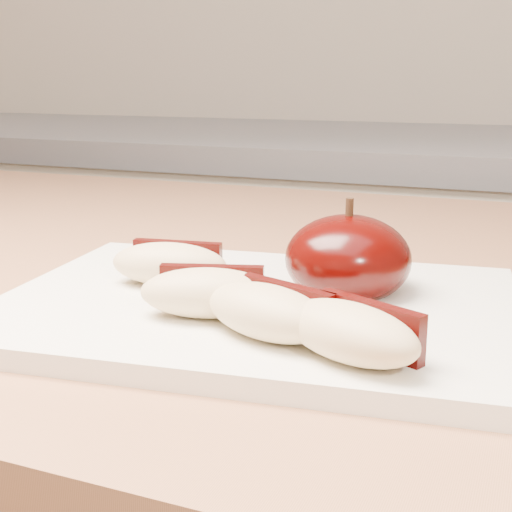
% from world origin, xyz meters
% --- Properties ---
extents(back_cabinet, '(2.40, 0.62, 0.94)m').
position_xyz_m(back_cabinet, '(0.00, 1.20, 0.47)').
color(back_cabinet, silver).
rests_on(back_cabinet, ground).
extents(cutting_board, '(0.31, 0.25, 0.01)m').
position_xyz_m(cutting_board, '(0.07, 0.36, 0.91)').
color(cutting_board, silver).
rests_on(cutting_board, island_counter).
extents(apple_half, '(0.08, 0.08, 0.06)m').
position_xyz_m(apple_half, '(0.11, 0.40, 0.93)').
color(apple_half, black).
rests_on(apple_half, cutting_board).
extents(apple_wedge_a, '(0.08, 0.05, 0.03)m').
position_xyz_m(apple_wedge_a, '(0.01, 0.37, 0.92)').
color(apple_wedge_a, '#D4B786').
rests_on(apple_wedge_a, cutting_board).
extents(apple_wedge_b, '(0.08, 0.05, 0.03)m').
position_xyz_m(apple_wedge_b, '(0.05, 0.32, 0.92)').
color(apple_wedge_b, '#D4B786').
rests_on(apple_wedge_b, cutting_board).
extents(apple_wedge_c, '(0.08, 0.06, 0.03)m').
position_xyz_m(apple_wedge_c, '(0.10, 0.31, 0.92)').
color(apple_wedge_c, '#D4B786').
rests_on(apple_wedge_c, cutting_board).
extents(apple_wedge_d, '(0.08, 0.06, 0.03)m').
position_xyz_m(apple_wedge_d, '(0.14, 0.29, 0.92)').
color(apple_wedge_d, '#D4B786').
rests_on(apple_wedge_d, cutting_board).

